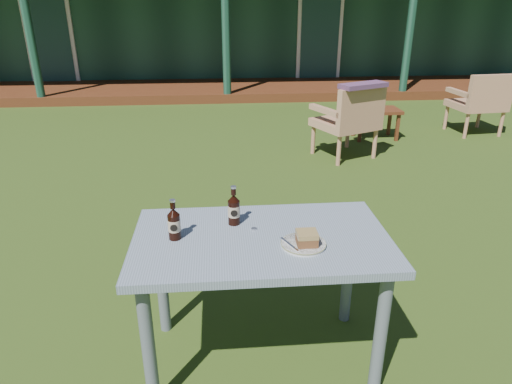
{
  "coord_description": "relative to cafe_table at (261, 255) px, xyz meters",
  "views": [
    {
      "loc": [
        -0.18,
        -3.47,
        1.75
      ],
      "look_at": [
        0.0,
        -1.3,
        0.82
      ],
      "focal_mm": 32.0,
      "sensor_mm": 36.0,
      "label": 1
    }
  ],
  "objects": [
    {
      "name": "cola_bottle_far",
      "position": [
        -0.4,
        0.02,
        0.18
      ],
      "size": [
        0.06,
        0.06,
        0.2
      ],
      "color": "black",
      "rests_on": "cafe_table"
    },
    {
      "name": "cafe_table",
      "position": [
        0.0,
        0.0,
        0.0
      ],
      "size": [
        1.2,
        0.7,
        0.72
      ],
      "color": "slate",
      "rests_on": "ground"
    },
    {
      "name": "plate",
      "position": [
        0.18,
        -0.1,
        0.11
      ],
      "size": [
        0.2,
        0.2,
        0.01
      ],
      "color": "silver",
      "rests_on": "cafe_table"
    },
    {
      "name": "cake_slice",
      "position": [
        0.19,
        -0.11,
        0.15
      ],
      "size": [
        0.09,
        0.09,
        0.06
      ],
      "color": "brown",
      "rests_on": "plate"
    },
    {
      "name": "fork",
      "position": [
        0.12,
        -0.11,
        0.12
      ],
      "size": [
        0.07,
        0.13,
        0.0
      ],
      "primitive_type": "cube",
      "rotation": [
        0.0,
        0.0,
        0.42
      ],
      "color": "silver",
      "rests_on": "plate"
    },
    {
      "name": "pavilion",
      "position": [
        -0.0,
        10.99,
        0.99
      ],
      "size": [
        15.8,
        8.3,
        3.45
      ],
      "color": "#18402E",
      "rests_on": "ground"
    },
    {
      "name": "bottle_cap",
      "position": [
        -0.03,
        0.07,
        0.11
      ],
      "size": [
        0.03,
        0.03,
        0.01
      ],
      "primitive_type": "cylinder",
      "color": "silver",
      "rests_on": "cafe_table"
    },
    {
      "name": "ground",
      "position": [
        0.0,
        1.6,
        -0.62
      ],
      "size": [
        80.0,
        80.0,
        0.0
      ],
      "primitive_type": "plane",
      "color": "#334916"
    },
    {
      "name": "cola_bottle_near",
      "position": [
        -0.12,
        0.14,
        0.18
      ],
      "size": [
        0.06,
        0.06,
        0.2
      ],
      "color": "black",
      "rests_on": "cafe_table"
    },
    {
      "name": "side_table",
      "position": [
        1.91,
        3.94,
        -0.28
      ],
      "size": [
        0.6,
        0.4,
        0.4
      ],
      "color": "#532814",
      "rests_on": "ground"
    },
    {
      "name": "armchair_left",
      "position": [
        1.33,
        3.17,
        -0.14
      ],
      "size": [
        0.82,
        0.8,
        0.85
      ],
      "color": "tan",
      "rests_on": "ground"
    },
    {
      "name": "floral_throw",
      "position": [
        1.4,
        3.01,
        0.26
      ],
      "size": [
        0.59,
        0.41,
        0.05
      ],
      "primitive_type": "cube",
      "rotation": [
        0.0,
        0.0,
        3.56
      ],
      "color": "#583558",
      "rests_on": "armchair_left"
    },
    {
      "name": "armchair_right",
      "position": [
        3.37,
        4.01,
        -0.15
      ],
      "size": [
        0.67,
        0.64,
        0.84
      ],
      "color": "tan",
      "rests_on": "ground"
    }
  ]
}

